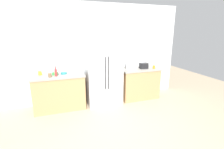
{
  "coord_description": "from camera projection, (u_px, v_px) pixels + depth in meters",
  "views": [
    {
      "loc": [
        -0.96,
        -2.58,
        2.0
      ],
      "look_at": [
        0.08,
        0.49,
        1.12
      ],
      "focal_mm": 26.09,
      "sensor_mm": 36.0,
      "label": 1
    }
  ],
  "objects": [
    {
      "name": "cup_b",
      "position": [
        145.0,
        66.0,
        5.01
      ],
      "size": [
        0.09,
        0.09,
        0.09
      ],
      "primitive_type": "cylinder",
      "color": "black",
      "rests_on": "counter_right"
    },
    {
      "name": "bowl_b",
      "position": [
        55.0,
        74.0,
        4.14
      ],
      "size": [
        0.16,
        0.16,
        0.06
      ],
      "primitive_type": "cylinder",
      "color": "green",
      "rests_on": "counter_left"
    },
    {
      "name": "kitchen_back_panel",
      "position": [
        92.0,
        53.0,
        4.66
      ],
      "size": [
        5.39,
        0.1,
        2.74
      ],
      "primitive_type": "cube",
      "color": "silver",
      "rests_on": "ground_plane"
    },
    {
      "name": "cup_d",
      "position": [
        154.0,
        67.0,
        4.8
      ],
      "size": [
        0.07,
        0.07,
        0.09
      ],
      "primitive_type": "cylinder",
      "color": "orange",
      "rests_on": "counter_right"
    },
    {
      "name": "refrigerator",
      "position": [
        103.0,
        70.0,
        4.46
      ],
      "size": [
        0.93,
        0.7,
        1.9
      ],
      "color": "#B7BABF",
      "rests_on": "ground_plane"
    },
    {
      "name": "counter_left",
      "position": [
        60.0,
        92.0,
        4.24
      ],
      "size": [
        1.29,
        0.67,
        0.91
      ],
      "color": "tan",
      "rests_on": "ground_plane"
    },
    {
      "name": "counter_right",
      "position": [
        138.0,
        83.0,
        4.95
      ],
      "size": [
        1.15,
        0.67,
        0.91
      ],
      "color": "tan",
      "rests_on": "ground_plane"
    },
    {
      "name": "ground_plane",
      "position": [
        116.0,
        136.0,
        3.18
      ],
      "size": [
        10.78,
        10.78,
        0.0
      ],
      "primitive_type": "plane",
      "color": "tan"
    },
    {
      "name": "cup_a",
      "position": [
        50.0,
        75.0,
        3.91
      ],
      "size": [
        0.08,
        0.08,
        0.1
      ],
      "primitive_type": "cylinder",
      "color": "brown",
      "rests_on": "counter_left"
    },
    {
      "name": "bowl_a",
      "position": [
        64.0,
        73.0,
        4.2
      ],
      "size": [
        0.15,
        0.15,
        0.05
      ],
      "primitive_type": "cylinder",
      "color": "teal",
      "rests_on": "counter_left"
    },
    {
      "name": "bottle_a",
      "position": [
        56.0,
        72.0,
        3.99
      ],
      "size": [
        0.06,
        0.06,
        0.25
      ],
      "color": "red",
      "rests_on": "counter_left"
    },
    {
      "name": "toaster",
      "position": [
        144.0,
        66.0,
        4.8
      ],
      "size": [
        0.24,
        0.16,
        0.17
      ],
      "primitive_type": "cube",
      "color": "black",
      "rests_on": "counter_right"
    },
    {
      "name": "cup_c",
      "position": [
        40.0,
        73.0,
        4.09
      ],
      "size": [
        0.09,
        0.09,
        0.1
      ],
      "primitive_type": "cylinder",
      "color": "yellow",
      "rests_on": "counter_left"
    },
    {
      "name": "rice_cooker",
      "position": [
        130.0,
        64.0,
        4.73
      ],
      "size": [
        0.26,
        0.26,
        0.33
      ],
      "color": "white",
      "rests_on": "counter_right"
    }
  ]
}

